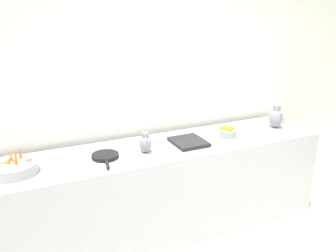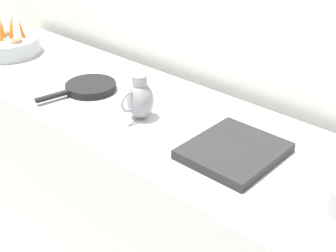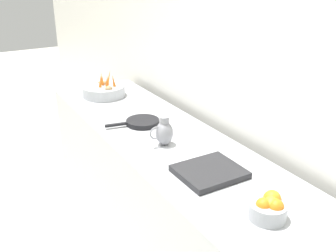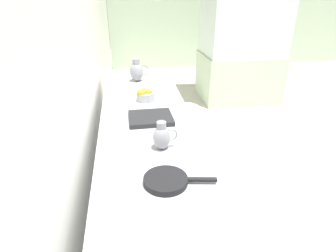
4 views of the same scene
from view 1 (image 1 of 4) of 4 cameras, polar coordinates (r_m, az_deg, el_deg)
name	(u,v)px [view 1 (image 1 of 4)]	position (r m, az deg, el deg)	size (l,w,h in m)	color
tile_wall_left	(187,74)	(3.75, 3.08, 8.43)	(0.10, 9.69, 3.00)	white
prep_counter	(162,190)	(3.49, -0.98, -10.47)	(0.71, 3.28, 0.93)	#ADAFB5
vegetable_colander	(14,168)	(3.00, -23.89, -6.26)	(0.36, 0.36, 0.22)	#ADAFB5
orange_bowl	(228,132)	(3.57, 9.73, -0.94)	(0.17, 0.17, 0.12)	#9EA0A5
metal_pitcher_tall	(276,117)	(3.96, 17.27, 1.35)	(0.21, 0.15, 0.25)	gray
metal_pitcher_short	(145,143)	(3.13, -3.70, -2.87)	(0.16, 0.11, 0.19)	gray
counter_sink_basin	(189,142)	(3.36, 3.39, -2.61)	(0.34, 0.30, 0.04)	#232326
skillet_on_counter	(105,156)	(3.08, -10.21, -4.86)	(0.39, 0.24, 0.03)	black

